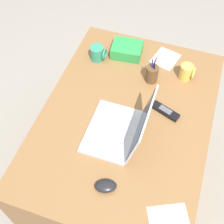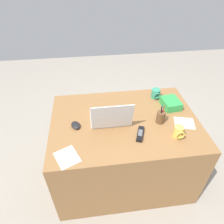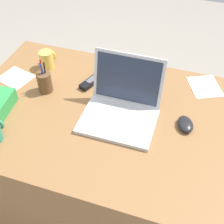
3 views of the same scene
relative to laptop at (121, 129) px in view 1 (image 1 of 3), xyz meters
name	(u,v)px [view 1 (image 1 of 3)]	position (x,y,z in m)	size (l,w,h in m)	color
ground_plane	(122,173)	(-0.12, -0.01, -0.76)	(6.00, 6.00, 0.00)	gray
desk	(124,149)	(-0.12, -0.01, -0.41)	(1.24, 0.88, 0.71)	olive
laptop	(121,129)	(0.00, 0.00, 0.00)	(0.33, 0.30, 0.26)	silver
computer_mouse	(106,186)	(0.29, 0.02, -0.04)	(0.07, 0.10, 0.03)	black
coffee_mug_white	(98,53)	(-0.47, -0.30, -0.01)	(0.08, 0.09, 0.09)	#338C6B
coffee_mug_tall	(187,72)	(-0.49, 0.23, 0.00)	(0.07, 0.08, 0.10)	#E0BC4C
cordless_phone	(165,111)	(-0.21, 0.18, -0.04)	(0.10, 0.16, 0.03)	black
pen_holder	(152,74)	(-0.41, 0.05, 0.00)	(0.07, 0.07, 0.18)	brown
snack_bag	(127,50)	(-0.57, -0.14, -0.02)	(0.14, 0.18, 0.07)	green
paper_note_near_laptop	(169,222)	(0.35, 0.33, -0.05)	(0.14, 0.17, 0.00)	white
paper_note_left	(165,59)	(-0.60, 0.09, -0.05)	(0.16, 0.14, 0.00)	white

